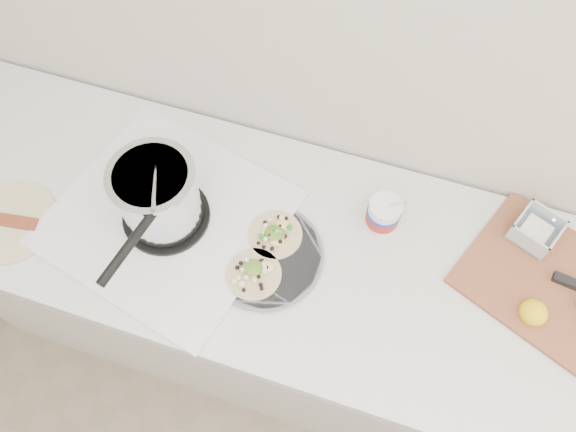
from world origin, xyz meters
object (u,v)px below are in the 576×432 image
(stove, at_px, (161,203))
(cutboard, at_px, (564,284))
(tub, at_px, (385,213))
(bacon_plate, at_px, (10,222))
(taco_plate, at_px, (264,254))

(stove, height_order, cutboard, stove)
(tub, xyz_separation_m, cutboard, (0.47, -0.03, -0.05))
(tub, bearing_deg, cutboard, -3.69)
(stove, relative_size, cutboard, 1.16)
(cutboard, distance_m, bacon_plate, 1.42)
(tub, height_order, bacon_plate, tub)
(taco_plate, relative_size, tub, 1.55)
(tub, distance_m, bacon_plate, 0.98)
(stove, distance_m, tub, 0.56)
(cutboard, relative_size, bacon_plate, 2.34)
(taco_plate, distance_m, cutboard, 0.74)
(taco_plate, distance_m, bacon_plate, 0.68)
(taco_plate, height_order, bacon_plate, taco_plate)
(stove, distance_m, taco_plate, 0.29)
(taco_plate, xyz_separation_m, tub, (0.26, 0.18, 0.05))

